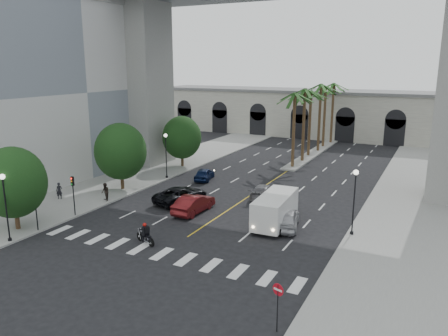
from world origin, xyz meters
TOP-DOWN VIEW (x-y plane):
  - ground at (0.00, 0.00)m, footprint 140.00×140.00m
  - sidewalk_left at (-15.00, 15.00)m, footprint 8.00×100.00m
  - sidewalk_right at (15.00, 15.00)m, footprint 8.00×100.00m
  - median at (0.00, 38.00)m, footprint 2.00×24.00m
  - building_left at (-27.00, 12.00)m, footprint 16.50×32.50m
  - pier_building at (0.00, 55.00)m, footprint 71.00×10.50m
  - bridge at (3.42, 22.00)m, footprint 75.00×13.00m
  - palm_a at (0.00, 28.00)m, footprint 3.20×3.20m
  - palm_b at (0.10, 32.00)m, footprint 3.20×3.20m
  - palm_c at (-0.20, 36.00)m, footprint 3.20×3.20m
  - palm_d at (0.15, 40.00)m, footprint 3.20×3.20m
  - palm_e at (-0.10, 44.00)m, footprint 3.20×3.20m
  - palm_f at (0.20, 48.00)m, footprint 3.20×3.20m
  - street_tree_near at (-13.00, -3.00)m, footprint 5.20×5.20m
  - street_tree_mid at (-13.00, 10.00)m, footprint 5.44×5.44m
  - street_tree_far at (-13.00, 22.00)m, footprint 5.04×5.04m
  - lamp_post_left_near at (-11.40, -5.00)m, footprint 0.40×0.40m
  - lamp_post_left_far at (-11.40, 16.00)m, footprint 0.40×0.40m
  - lamp_post_right at (11.40, 8.00)m, footprint 0.40×0.40m
  - traffic_signal_near at (-11.30, -2.50)m, footprint 0.25×0.18m
  - traffic_signal_far at (-11.30, 1.50)m, footprint 0.25×0.18m
  - motorcycle_rider at (-2.08, -0.56)m, footprint 2.16×0.96m
  - car_a at (6.25, 7.33)m, footprint 2.98×5.11m
  - car_b at (-2.50, 7.18)m, footprint 1.84×5.05m
  - car_c at (-5.10, 9.10)m, footprint 3.97×6.13m
  - car_d at (1.50, 14.27)m, footprint 2.23×4.80m
  - car_e at (-7.22, 17.56)m, footprint 2.59×4.38m
  - cargo_van at (5.23, 7.34)m, footprint 2.79×6.32m
  - pedestrian_a at (-16.21, 4.35)m, footprint 0.71×0.63m
  - pedestrian_b at (-11.71, 5.91)m, footprint 1.08×1.02m
  - do_not_enter_sign at (10.50, -6.54)m, footprint 0.63×0.23m

SIDE VIEW (x-z plane):
  - ground at x=0.00m, z-range 0.00..0.00m
  - sidewalk_left at x=-15.00m, z-range 0.00..0.15m
  - sidewalk_right at x=15.00m, z-range 0.00..0.15m
  - median at x=0.00m, z-range 0.00..0.20m
  - car_d at x=1.50m, z-range 0.00..1.36m
  - car_e at x=-7.22m, z-range 0.00..1.40m
  - motorcycle_rider at x=-2.08m, z-range -0.08..1.56m
  - car_c at x=-5.10m, z-range 0.00..1.57m
  - car_a at x=6.25m, z-range 0.00..1.63m
  - car_b at x=-2.50m, z-range 0.00..1.65m
  - pedestrian_a at x=-16.21m, z-range 0.15..1.79m
  - pedestrian_b at x=-11.71m, z-range 0.15..1.92m
  - cargo_van at x=5.23m, z-range 0.15..2.79m
  - do_not_enter_sign at x=10.50m, z-range 0.60..3.25m
  - traffic_signal_near at x=-11.30m, z-range 0.69..4.34m
  - traffic_signal_far at x=-11.30m, z-range 0.69..4.34m
  - lamp_post_left_near at x=-11.40m, z-range 0.55..5.90m
  - lamp_post_left_far at x=-11.40m, z-range 0.55..5.90m
  - lamp_post_right at x=11.40m, z-range 0.55..5.90m
  - street_tree_far at x=-13.00m, z-range 0.56..7.24m
  - street_tree_near at x=-13.00m, z-range 0.58..7.47m
  - street_tree_mid at x=-13.00m, z-range 0.61..7.81m
  - pier_building at x=0.00m, z-range 0.02..8.52m
  - palm_c at x=-0.20m, z-range 3.86..13.96m
  - palm_a at x=0.00m, z-range 3.95..14.25m
  - palm_e at x=-0.10m, z-range 3.99..14.39m
  - palm_b at x=0.10m, z-range 4.07..14.67m
  - palm_f at x=0.20m, z-range 4.11..14.81m
  - palm_d at x=0.15m, z-range 4.20..15.10m
  - building_left at x=-27.00m, z-range 0.01..20.61m
  - bridge at x=3.42m, z-range 5.51..31.51m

